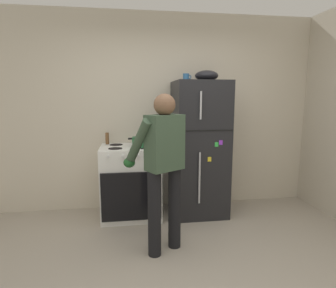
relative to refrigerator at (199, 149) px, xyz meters
The scene contains 8 objects.
kitchen_wall_back 0.75m from the refrigerator, 139.69° to the left, with size 6.00×0.10×2.70m, color beige.
refrigerator is the anchor object (origin of this frame).
stove_range 1.01m from the refrigerator, behind, with size 0.76×0.67×0.95m.
person_cook 1.10m from the refrigerator, 123.68° to the right, with size 0.63×0.66×1.60m.
red_pot 0.77m from the refrigerator, behind, with size 0.37×0.27×0.12m.
coffee_mug 0.95m from the refrigerator, 164.17° to the left, with size 0.11×0.08×0.10m.
pepper_mill 1.24m from the refrigerator, behind, with size 0.05×0.05×0.15m, color brown.
mixing_bowl 0.96m from the refrigerator, ahead, with size 0.30×0.30×0.13m, color black.
Camera 1 is at (-0.50, -2.05, 1.56)m, focal length 30.18 mm.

